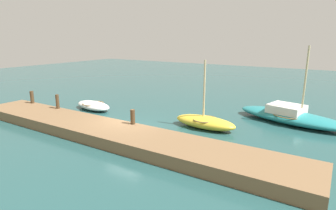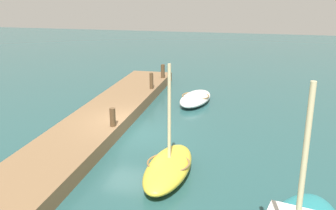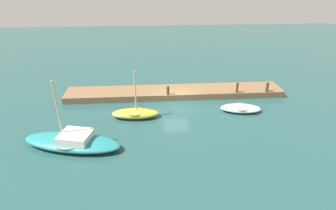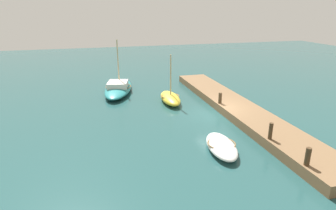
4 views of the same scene
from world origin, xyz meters
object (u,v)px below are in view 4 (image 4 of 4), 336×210
rowboat_white (221,146)px  mooring_post_west (308,157)px  mooring_post_mid_east (220,98)px  rowboat_yellow (170,98)px  sailboat_teal (118,88)px  mooring_post_mid_west (271,131)px

rowboat_white → mooring_post_west: size_ratio=4.03×
rowboat_white → mooring_post_west: 4.54m
mooring_post_mid_east → rowboat_white: bearing=155.8°
rowboat_yellow → mooring_post_mid_east: rowboat_yellow is taller
sailboat_teal → mooring_post_west: 18.56m
mooring_post_mid_west → mooring_post_mid_east: (6.75, 0.00, -0.07)m
sailboat_teal → mooring_post_west: sailboat_teal is taller
rowboat_yellow → mooring_post_mid_west: bearing=-159.3°
sailboat_teal → mooring_post_mid_west: (-14.05, -7.28, 0.65)m
rowboat_white → rowboat_yellow: 9.33m
mooring_post_mid_west → mooring_post_mid_east: bearing=0.0°
mooring_post_mid_east → mooring_post_west: bearing=180.0°
rowboat_white → sailboat_teal: sailboat_teal is taller
rowboat_yellow → mooring_post_mid_east: size_ratio=4.91×
rowboat_white → mooring_post_mid_east: mooring_post_mid_east is taller
mooring_post_west → mooring_post_mid_east: (9.76, 0.00, -0.03)m
sailboat_teal → mooring_post_mid_east: bearing=-121.1°
mooring_post_mid_west → mooring_post_west: bearing=180.0°
sailboat_teal → rowboat_yellow: size_ratio=1.79×
mooring_post_west → mooring_post_mid_east: bearing=0.0°
rowboat_white → rowboat_yellow: bearing=11.3°
rowboat_white → mooring_post_mid_west: (-0.46, -2.82, 0.80)m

